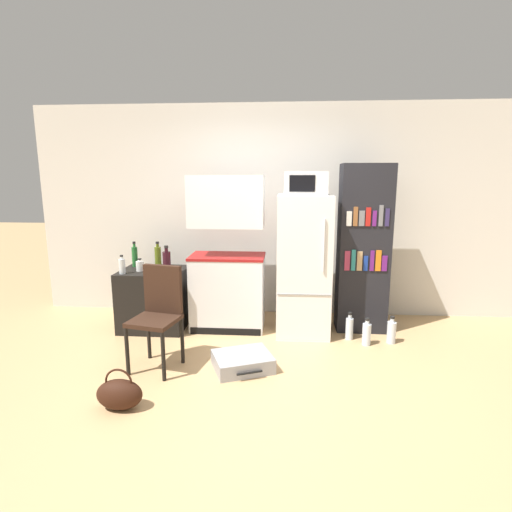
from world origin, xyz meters
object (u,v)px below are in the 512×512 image
at_px(refrigerator, 303,265).
at_px(bottle_milk_white, 140,266).
at_px(bookshelf, 363,249).
at_px(bottle_clear_short, 122,266).
at_px(suitcase_large_flat, 243,362).
at_px(water_bottle_front, 349,328).
at_px(bottle_green_tall, 135,256).
at_px(bowl, 156,269).
at_px(handbag, 119,394).
at_px(side_table, 154,299).
at_px(bottle_wine_dark, 167,262).
at_px(water_bottle_back, 391,332).
at_px(water_bottle_middle, 367,334).
at_px(kitchen_hutch, 227,260).
at_px(chair, 159,308).
at_px(microwave, 305,183).
at_px(bottle_olive_oil, 158,256).

xyz_separation_m(refrigerator, bottle_milk_white, (-1.88, -0.06, -0.02)).
relative_size(bookshelf, bottle_clear_short, 9.02).
relative_size(suitcase_large_flat, water_bottle_front, 2.07).
xyz_separation_m(bottle_green_tall, bowl, (0.32, -0.18, -0.11)).
bearing_deg(bottle_milk_white, bottle_green_tall, 122.09).
relative_size(bowl, handbag, 0.36).
bearing_deg(refrigerator, bottle_clear_short, -174.20).
bearing_deg(suitcase_large_flat, side_table, 117.70).
bearing_deg(suitcase_large_flat, water_bottle_front, 13.49).
distance_m(bottle_wine_dark, water_bottle_back, 2.59).
distance_m(bottle_green_tall, water_bottle_middle, 2.83).
bearing_deg(water_bottle_front, bookshelf, 62.90).
relative_size(kitchen_hutch, suitcase_large_flat, 2.80).
distance_m(bottle_green_tall, chair, 1.32).
height_order(bottle_clear_short, handbag, bottle_clear_short).
bearing_deg(handbag, water_bottle_back, 30.78).
distance_m(handbag, water_bottle_front, 2.50).
height_order(bookshelf, bottle_clear_short, bookshelf).
bearing_deg(bottle_clear_short, kitchen_hutch, 13.30).
distance_m(side_table, kitchen_hutch, 0.99).
bearing_deg(water_bottle_middle, suitcase_large_flat, -153.17).
height_order(side_table, refrigerator, refrigerator).
xyz_separation_m(suitcase_large_flat, water_bottle_front, (1.11, 0.79, 0.06)).
distance_m(water_bottle_middle, water_bottle_back, 0.29).
bearing_deg(microwave, bookshelf, 11.50).
bearing_deg(water_bottle_back, bottle_clear_short, 178.78).
xyz_separation_m(bottle_clear_short, bottle_olive_oil, (0.28, 0.40, 0.04)).
bearing_deg(kitchen_hutch, water_bottle_back, -10.39).
relative_size(side_table, bottle_clear_short, 3.49).
bearing_deg(bottle_clear_short, handbag, -69.67).
distance_m(water_bottle_front, water_bottle_middle, 0.22).
xyz_separation_m(water_bottle_front, water_bottle_back, (0.44, -0.07, -0.00)).
relative_size(microwave, bottle_clear_short, 2.16).
height_order(bowl, suitcase_large_flat, bowl).
xyz_separation_m(bottle_wine_dark, chair, (0.15, -0.80, -0.27)).
height_order(bowl, handbag, bowl).
height_order(bottle_olive_oil, handbag, bottle_olive_oil).
xyz_separation_m(refrigerator, water_bottle_back, (0.95, -0.27, -0.66)).
bearing_deg(bottle_green_tall, microwave, -4.78).
xyz_separation_m(microwave, water_bottle_middle, (0.67, -0.34, -1.58)).
xyz_separation_m(bookshelf, suitcase_large_flat, (-1.28, -1.12, -0.89)).
bearing_deg(microwave, bottle_olive_oil, 173.64).
xyz_separation_m(refrigerator, suitcase_large_flat, (-0.59, -0.98, -0.72)).
bearing_deg(bottle_wine_dark, suitcase_large_flat, -41.48).
height_order(bookshelf, bottle_milk_white, bookshelf).
distance_m(handbag, water_bottle_back, 2.82).
height_order(bottle_wine_dark, bowl, bottle_wine_dark).
distance_m(bookshelf, water_bottle_back, 0.96).
distance_m(microwave, bottle_milk_white, 2.10).
height_order(refrigerator, chair, refrigerator).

